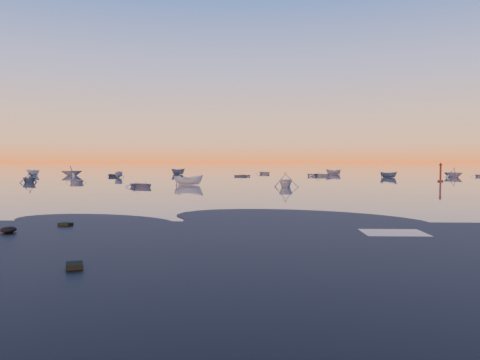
{
  "coord_description": "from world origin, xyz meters",
  "views": [
    {
      "loc": [
        1.92,
        -25.51,
        2.99
      ],
      "look_at": [
        0.06,
        28.0,
        0.81
      ],
      "focal_mm": 35.0,
      "sensor_mm": 36.0,
      "label": 1
    }
  ],
  "objects": [
    {
      "name": "ground",
      "position": [
        0.0,
        100.0,
        0.0
      ],
      "size": [
        600.0,
        600.0,
        0.0
      ],
      "primitive_type": "plane",
      "color": "#605950",
      "rests_on": "ground"
    },
    {
      "name": "mud_lobes",
      "position": [
        0.0,
        -1.0,
        0.01
      ],
      "size": [
        140.0,
        6.0,
        0.07
      ],
      "primitive_type": null,
      "color": "black",
      "rests_on": "ground"
    },
    {
      "name": "channel_marker",
      "position": [
        28.85,
        43.69,
        1.15
      ],
      "size": [
        0.82,
        0.82,
        2.91
      ],
      "color": "#41130E",
      "rests_on": "ground"
    },
    {
      "name": "moored_fleet",
      "position": [
        0.0,
        53.0,
        0.0
      ],
      "size": [
        124.0,
        58.0,
        1.2
      ],
      "primitive_type": null,
      "color": "#BAB9B5",
      "rests_on": "ground"
    },
    {
      "name": "boat_near_left",
      "position": [
        -22.28,
        36.56,
        0.0
      ],
      "size": [
        4.23,
        3.11,
        0.98
      ],
      "primitive_type": "imported",
      "rotation": [
        0.0,
        0.0,
        0.43
      ],
      "color": "#BAB9B5",
      "rests_on": "ground"
    },
    {
      "name": "boat_near_center",
      "position": [
        -6.44,
        31.93,
        0.0
      ],
      "size": [
        1.73,
        3.72,
        1.26
      ],
      "primitive_type": "imported",
      "rotation": [
        0.0,
        0.0,
        1.62
      ],
      "color": "#BAB9B5",
      "rests_on": "ground"
    }
  ]
}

